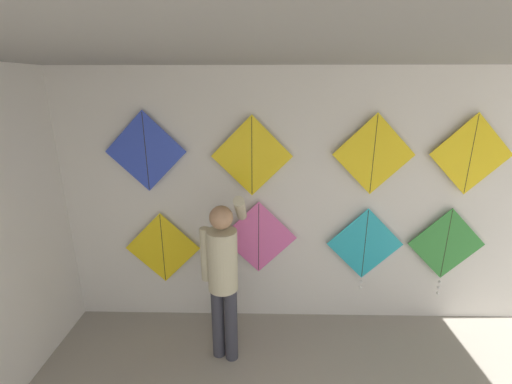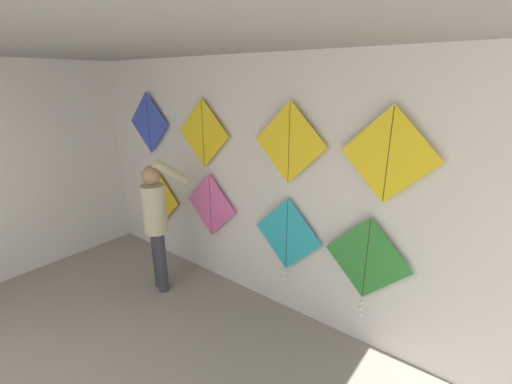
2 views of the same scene
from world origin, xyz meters
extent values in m
cube|color=silver|center=(0.00, 3.75, 1.40)|extent=(5.96, 0.06, 2.80)
cube|color=gray|center=(0.00, 1.86, 2.82)|extent=(5.96, 4.52, 0.04)
cylinder|color=#383842|center=(-0.87, 3.08, 0.39)|extent=(0.12, 0.12, 0.79)
cylinder|color=#383842|center=(-0.74, 3.04, 0.39)|extent=(0.12, 0.12, 0.79)
cylinder|color=beige|center=(-0.80, 3.06, 1.08)|extent=(0.28, 0.28, 0.59)
sphere|color=tan|center=(-0.80, 3.06, 1.50)|extent=(0.21, 0.21, 0.21)
cylinder|color=beige|center=(-0.96, 3.11, 1.11)|extent=(0.10, 0.10, 0.52)
cylinder|color=beige|center=(-0.64, 3.22, 1.53)|extent=(0.10, 0.49, 0.38)
cube|color=yellow|center=(-1.54, 3.66, 0.89)|extent=(0.83, 0.01, 0.83)
cylinder|color=black|center=(-1.54, 3.66, 0.89)|extent=(0.01, 0.01, 0.79)
cube|color=pink|center=(-0.48, 3.66, 1.03)|extent=(0.83, 0.01, 0.83)
cylinder|color=black|center=(-0.48, 3.66, 1.03)|extent=(0.01, 0.01, 0.79)
cube|color=#28B2C6|center=(0.68, 3.66, 0.96)|extent=(0.83, 0.01, 0.83)
cylinder|color=black|center=(0.68, 3.66, 0.96)|extent=(0.01, 0.01, 0.79)
sphere|color=white|center=(0.68, 3.65, 0.50)|extent=(0.04, 0.04, 0.04)
sphere|color=white|center=(0.68, 3.65, 0.43)|extent=(0.04, 0.04, 0.04)
cube|color=#338C38|center=(1.56, 3.66, 0.97)|extent=(0.83, 0.01, 0.83)
cylinder|color=black|center=(1.56, 3.66, 0.97)|extent=(0.01, 0.01, 0.79)
sphere|color=white|center=(1.56, 3.65, 0.50)|extent=(0.04, 0.04, 0.04)
sphere|color=white|center=(1.56, 3.65, 0.43)|extent=(0.04, 0.04, 0.04)
sphere|color=white|center=(1.56, 3.65, 0.36)|extent=(0.04, 0.04, 0.04)
cube|color=blue|center=(-1.63, 3.66, 1.97)|extent=(0.83, 0.01, 0.83)
cylinder|color=black|center=(-1.63, 3.66, 1.97)|extent=(0.01, 0.01, 0.79)
cube|color=yellow|center=(-0.55, 3.66, 1.93)|extent=(0.83, 0.01, 0.83)
cylinder|color=black|center=(-0.55, 3.66, 1.93)|extent=(0.01, 0.01, 0.79)
cube|color=yellow|center=(0.67, 3.66, 1.95)|extent=(0.83, 0.01, 0.83)
cylinder|color=black|center=(0.67, 3.66, 1.95)|extent=(0.01, 0.01, 0.79)
cube|color=yellow|center=(1.64, 3.66, 1.95)|extent=(0.83, 0.01, 0.83)
cylinder|color=black|center=(1.64, 3.66, 1.95)|extent=(0.01, 0.01, 0.79)
camera|label=1|loc=(-0.44, 0.26, 2.63)|focal=24.00mm
camera|label=2|loc=(2.48, 0.82, 2.55)|focal=24.00mm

